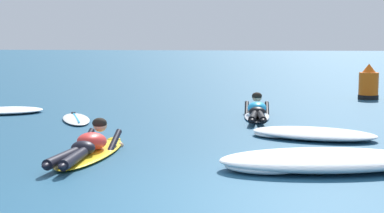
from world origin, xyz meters
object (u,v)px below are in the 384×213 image
surfer_far (257,111)px  drifting_surfboard (76,119)px  surfer_near (89,148)px  channel_marker_buoy (369,85)px

surfer_far → drifting_surfboard: surfer_far is taller
surfer_near → drifting_surfboard: bearing=111.3°
surfer_near → surfer_far: same height
surfer_near → channel_marker_buoy: bearing=59.0°
surfer_near → drifting_surfboard: size_ratio=1.41×
surfer_near → channel_marker_buoy: size_ratio=2.73×
channel_marker_buoy → surfer_far: bearing=-124.5°
drifting_surfboard → surfer_near: bearing=-68.7°
surfer_far → drifting_surfboard: size_ratio=1.40×
drifting_surfboard → channel_marker_buoy: bearing=37.9°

